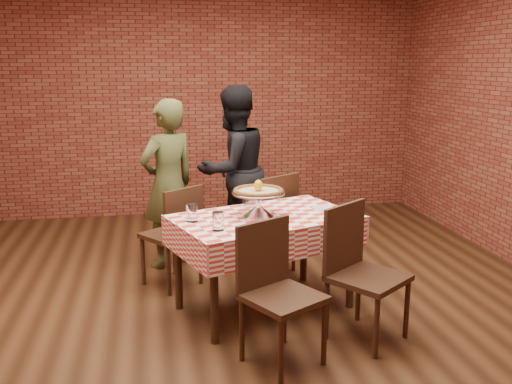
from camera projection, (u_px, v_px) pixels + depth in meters
ground at (239, 307)px, 4.49m from camera, size 6.00×6.00×0.00m
back_wall at (202, 100)px, 7.03m from camera, size 5.50×0.00×5.50m
table at (265, 263)px, 4.40m from camera, size 1.54×1.21×0.75m
tablecloth at (265, 230)px, 4.34m from camera, size 1.59×1.26×0.23m
pizza_stand at (258, 204)px, 4.29m from camera, size 0.59×0.59×0.19m
pizza at (258, 192)px, 4.27m from camera, size 0.54×0.54×0.03m
lemon at (258, 185)px, 4.26m from camera, size 0.09×0.09×0.08m
water_glass_left at (218, 221)px, 3.93m from camera, size 0.11×0.11×0.13m
water_glass_right at (192, 213)px, 4.15m from camera, size 0.11×0.11×0.13m
side_plate at (324, 209)px, 4.50m from camera, size 0.23×0.23×0.01m
sweetener_packet_a at (343, 211)px, 4.44m from camera, size 0.06×0.05×0.00m
sweetener_packet_b at (344, 210)px, 4.48m from camera, size 0.06×0.05×0.00m
condiment_caddy at (249, 199)px, 4.59m from camera, size 0.10×0.09×0.13m
chair_near_left at (283, 297)px, 3.56m from camera, size 0.59×0.59×0.92m
chair_near_right at (368, 275)px, 3.89m from camera, size 0.64×0.64×0.94m
chair_far_left at (171, 235)px, 4.86m from camera, size 0.58×0.58×0.89m
chair_far_right at (264, 222)px, 5.19m from camera, size 0.62×0.62×0.93m
diner_olive at (168, 184)px, 5.26m from camera, size 0.69×0.63×1.59m
diner_black at (233, 170)px, 5.69m from camera, size 1.03×0.96×1.69m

